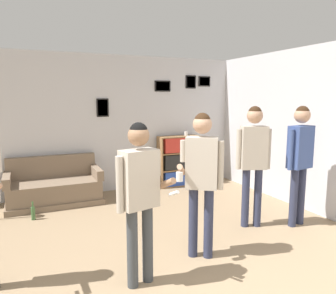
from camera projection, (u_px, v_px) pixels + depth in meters
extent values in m
cube|color=silver|center=(88.00, 125.00, 6.32)|extent=(8.65, 0.06, 2.70)
cube|color=black|center=(163.00, 86.00, 6.80)|extent=(0.35, 0.02, 0.22)
cube|color=gray|center=(163.00, 86.00, 6.79)|extent=(0.30, 0.01, 0.18)
cube|color=black|center=(103.00, 108.00, 6.35)|extent=(0.23, 0.02, 0.35)
cube|color=#B2B2BC|center=(103.00, 108.00, 6.34)|extent=(0.19, 0.01, 0.31)
cube|color=black|center=(191.00, 82.00, 7.05)|extent=(0.24, 0.02, 0.28)
cube|color=gray|center=(191.00, 82.00, 7.04)|extent=(0.20, 0.01, 0.23)
cube|color=black|center=(204.00, 81.00, 7.18)|extent=(0.28, 0.02, 0.22)
cube|color=gray|center=(204.00, 81.00, 7.17)|extent=(0.24, 0.01, 0.17)
cube|color=silver|center=(305.00, 129.00, 5.46)|extent=(0.06, 7.05, 2.70)
cube|color=#7A6651|center=(55.00, 201.00, 5.81)|extent=(1.61, 0.80, 0.10)
cube|color=#7A6651|center=(55.00, 190.00, 5.78)|extent=(1.55, 0.74, 0.32)
cube|color=#7A6651|center=(52.00, 166.00, 6.02)|extent=(1.55, 0.14, 0.40)
cube|color=#7A6651|center=(7.00, 180.00, 5.44)|extent=(0.12, 0.74, 0.18)
cube|color=#7A6651|center=(96.00, 172.00, 6.04)|extent=(0.12, 0.74, 0.18)
cube|color=olive|center=(160.00, 162.00, 6.81)|extent=(0.02, 0.30, 1.07)
cube|color=olive|center=(196.00, 159.00, 7.16)|extent=(0.02, 0.30, 1.07)
cube|color=olive|center=(175.00, 160.00, 7.11)|extent=(0.88, 0.01, 1.07)
cube|color=olive|center=(178.00, 185.00, 7.06)|extent=(0.83, 0.30, 0.02)
cube|color=olive|center=(178.00, 137.00, 6.91)|extent=(0.83, 0.30, 0.02)
cube|color=olive|center=(178.00, 169.00, 7.01)|extent=(0.83, 0.30, 0.02)
cube|color=olive|center=(178.00, 153.00, 6.96)|extent=(0.83, 0.30, 0.02)
cube|color=#2847A3|center=(178.00, 177.00, 7.03)|extent=(0.71, 0.26, 0.30)
cube|color=black|center=(178.00, 161.00, 6.98)|extent=(0.71, 0.26, 0.30)
cube|color=red|center=(179.00, 145.00, 6.92)|extent=(0.71, 0.26, 0.30)
cylinder|color=#3D4247|center=(132.00, 248.00, 3.22)|extent=(0.11, 0.11, 0.81)
cylinder|color=#3D4247|center=(148.00, 243.00, 3.33)|extent=(0.11, 0.11, 0.81)
cube|color=#BCB2A3|center=(139.00, 179.00, 3.17)|extent=(0.40, 0.28, 0.57)
sphere|color=#997051|center=(139.00, 135.00, 3.11)|extent=(0.21, 0.21, 0.21)
sphere|color=black|center=(139.00, 132.00, 3.10)|extent=(0.18, 0.18, 0.18)
cylinder|color=#BCB2A3|center=(157.00, 164.00, 3.28)|extent=(0.07, 0.07, 0.24)
cylinder|color=#997051|center=(165.00, 184.00, 3.20)|extent=(0.13, 0.30, 0.18)
cylinder|color=white|center=(174.00, 193.00, 3.11)|extent=(0.07, 0.15, 0.09)
cylinder|color=#BCB2A3|center=(120.00, 185.00, 3.04)|extent=(0.07, 0.07, 0.54)
cylinder|color=#2D334C|center=(193.00, 222.00, 3.86)|extent=(0.11, 0.11, 0.84)
cylinder|color=#2D334C|center=(208.00, 223.00, 3.82)|extent=(0.11, 0.11, 0.84)
cube|color=#BCB2A3|center=(202.00, 163.00, 3.73)|extent=(0.41, 0.37, 0.59)
sphere|color=tan|center=(202.00, 124.00, 3.67)|extent=(0.22, 0.22, 0.22)
sphere|color=#382314|center=(202.00, 121.00, 3.66)|extent=(0.18, 0.18, 0.18)
cylinder|color=#BCB2A3|center=(221.00, 165.00, 3.70)|extent=(0.07, 0.07, 0.56)
cylinder|color=#BCB2A3|center=(183.00, 151.00, 3.75)|extent=(0.07, 0.07, 0.25)
cylinder|color=tan|center=(181.00, 170.00, 3.64)|extent=(0.22, 0.29, 0.19)
cylinder|color=white|center=(180.00, 177.00, 3.51)|extent=(0.08, 0.08, 0.10)
cylinder|color=#2D334C|center=(245.00, 198.00, 4.75)|extent=(0.11, 0.11, 0.86)
cylinder|color=#2D334C|center=(258.00, 198.00, 4.76)|extent=(0.11, 0.11, 0.86)
cube|color=#BCB2A3|center=(254.00, 148.00, 4.65)|extent=(0.41, 0.32, 0.61)
sphere|color=tan|center=(255.00, 116.00, 4.58)|extent=(0.22, 0.22, 0.22)
sphere|color=#382314|center=(255.00, 113.00, 4.57)|extent=(0.19, 0.19, 0.19)
cylinder|color=#BCB2A3|center=(268.00, 149.00, 4.66)|extent=(0.07, 0.07, 0.58)
cylinder|color=#BCB2A3|center=(239.00, 149.00, 4.64)|extent=(0.07, 0.07, 0.58)
cylinder|color=#2D334C|center=(293.00, 198.00, 4.76)|extent=(0.11, 0.11, 0.86)
cylinder|color=#2D334C|center=(301.00, 196.00, 4.85)|extent=(0.11, 0.11, 0.86)
cube|color=#384C84|center=(300.00, 147.00, 4.69)|extent=(0.39, 0.26, 0.61)
sphere|color=tan|center=(302.00, 115.00, 4.63)|extent=(0.22, 0.22, 0.22)
sphere|color=#382314|center=(302.00, 113.00, 4.62)|extent=(0.19, 0.19, 0.19)
cylinder|color=#384C84|center=(309.00, 147.00, 4.81)|extent=(0.07, 0.07, 0.58)
cylinder|color=#384C84|center=(291.00, 150.00, 4.58)|extent=(0.07, 0.07, 0.58)
cylinder|color=#3D6638|center=(33.00, 213.00, 5.05)|extent=(0.06, 0.06, 0.20)
cylinder|color=#3D6638|center=(33.00, 204.00, 5.03)|extent=(0.03, 0.03, 0.09)
cylinder|color=white|center=(186.00, 133.00, 6.97)|extent=(0.08, 0.08, 0.09)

